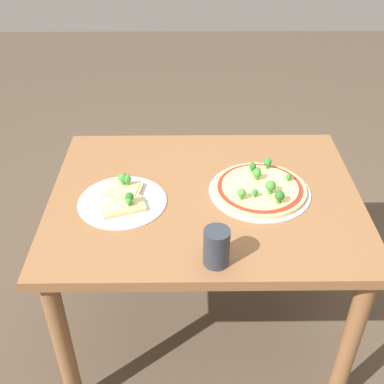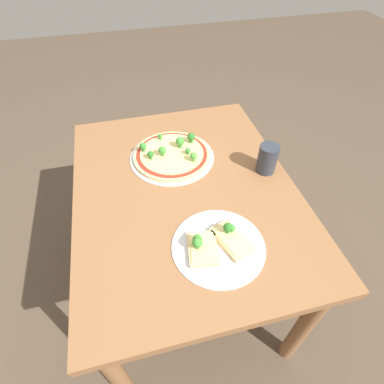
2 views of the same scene
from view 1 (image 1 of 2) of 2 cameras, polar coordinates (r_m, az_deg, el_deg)
The scene contains 5 objects.
ground_plane at distance 2.15m, azimuth 1.25°, elevation -15.52°, with size 8.00×8.00×0.00m, color brown.
dining_table at distance 1.72m, azimuth 1.51°, elevation -2.92°, with size 1.06×0.82×0.70m.
pizza_tray_whole at distance 1.68m, azimuth 8.08°, elevation 0.43°, with size 0.35×0.35×0.07m.
pizza_tray_slice at distance 1.63m, azimuth -8.17°, elevation -0.71°, with size 0.30×0.30×0.07m.
drinking_cup at distance 1.36m, azimuth 2.92°, elevation -6.53°, with size 0.08×0.08×0.12m, color #2D333D.
Camera 1 is at (-0.06, -1.34, 1.68)m, focal length 45.00 mm.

